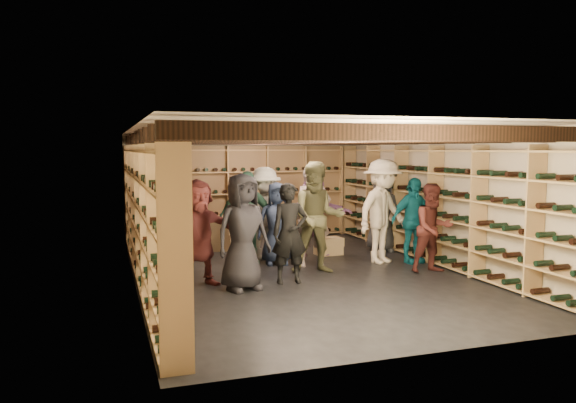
# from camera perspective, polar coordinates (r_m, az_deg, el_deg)

# --- Properties ---
(ground) EXTENTS (8.00, 8.00, 0.00)m
(ground) POSITION_cam_1_polar(r_m,az_deg,el_deg) (9.61, 1.46, -7.16)
(ground) COLOR black
(ground) RESTS_ON ground
(walls) EXTENTS (5.52, 8.02, 2.40)m
(walls) POSITION_cam_1_polar(r_m,az_deg,el_deg) (9.42, 1.48, -0.02)
(walls) COLOR #BBAA91
(walls) RESTS_ON ground
(ceiling) EXTENTS (5.50, 8.00, 0.01)m
(ceiling) POSITION_cam_1_polar(r_m,az_deg,el_deg) (9.38, 1.50, 7.30)
(ceiling) COLOR beige
(ceiling) RESTS_ON walls
(ceiling_joists) EXTENTS (5.40, 7.12, 0.18)m
(ceiling_joists) POSITION_cam_1_polar(r_m,az_deg,el_deg) (9.38, 1.50, 6.44)
(ceiling_joists) COLOR black
(ceiling_joists) RESTS_ON ground
(wine_rack_left) EXTENTS (0.32, 7.50, 2.15)m
(wine_rack_left) POSITION_cam_1_polar(r_m,az_deg,el_deg) (8.91, -14.29, -1.31)
(wine_rack_left) COLOR tan
(wine_rack_left) RESTS_ON ground
(wine_rack_right) EXTENTS (0.32, 7.50, 2.15)m
(wine_rack_right) POSITION_cam_1_polar(r_m,az_deg,el_deg) (10.58, 14.70, -0.28)
(wine_rack_right) COLOR tan
(wine_rack_right) RESTS_ON ground
(wine_rack_back) EXTENTS (4.70, 0.30, 2.15)m
(wine_rack_back) POSITION_cam_1_polar(r_m,az_deg,el_deg) (13.09, -4.19, 0.94)
(wine_rack_back) COLOR tan
(wine_rack_back) RESTS_ON ground
(crate_stack_left) EXTENTS (0.56, 0.44, 0.68)m
(crate_stack_left) POSITION_cam_1_polar(r_m,az_deg,el_deg) (11.61, -7.13, -3.31)
(crate_stack_left) COLOR tan
(crate_stack_left) RESTS_ON ground
(crate_stack_right) EXTENTS (0.53, 0.37, 0.34)m
(crate_stack_right) POSITION_cam_1_polar(r_m,az_deg,el_deg) (11.13, 4.14, -4.55)
(crate_stack_right) COLOR tan
(crate_stack_right) RESTS_ON ground
(crate_loose) EXTENTS (0.58, 0.47, 0.17)m
(crate_loose) POSITION_cam_1_polar(r_m,az_deg,el_deg) (10.79, -0.98, -5.30)
(crate_loose) COLOR tan
(crate_loose) RESTS_ON ground
(person_0) EXTENTS (0.96, 0.76, 1.73)m
(person_0) POSITION_cam_1_polar(r_m,az_deg,el_deg) (8.28, -4.63, -3.11)
(person_0) COLOR black
(person_0) RESTS_ON ground
(person_1) EXTENTS (0.59, 0.40, 1.56)m
(person_1) POSITION_cam_1_polar(r_m,az_deg,el_deg) (8.70, 0.17, -3.26)
(person_1) COLOR black
(person_1) RESTS_ON ground
(person_2) EXTENTS (1.07, 0.93, 1.87)m
(person_2) POSITION_cam_1_polar(r_m,az_deg,el_deg) (9.42, 3.04, -1.64)
(person_2) COLOR brown
(person_2) RESTS_ON ground
(person_3) EXTENTS (1.41, 1.15, 1.90)m
(person_3) POSITION_cam_1_polar(r_m,az_deg,el_deg) (10.36, 9.61, -0.98)
(person_3) COLOR beige
(person_3) RESTS_ON ground
(person_4) EXTENTS (0.96, 0.50, 1.57)m
(person_4) POSITION_cam_1_polar(r_m,az_deg,el_deg) (10.50, 12.55, -1.88)
(person_4) COLOR #116678
(person_4) RESTS_ON ground
(person_5) EXTENTS (1.58, 0.75, 1.63)m
(person_5) POSITION_cam_1_polar(r_m,az_deg,el_deg) (8.62, -9.07, -3.15)
(person_5) COLOR maroon
(person_5) RESTS_ON ground
(person_6) EXTENTS (0.80, 0.60, 1.49)m
(person_6) POSITION_cam_1_polar(r_m,az_deg,el_deg) (10.12, -1.13, -2.23)
(person_6) COLOR #1E2943
(person_6) RESTS_ON ground
(person_7) EXTENTS (0.72, 0.54, 1.80)m
(person_7) POSITION_cam_1_polar(r_m,az_deg,el_deg) (9.96, 2.54, -1.47)
(person_7) COLOR gray
(person_7) RESTS_ON ground
(person_8) EXTENTS (0.74, 0.58, 1.51)m
(person_8) POSITION_cam_1_polar(r_m,az_deg,el_deg) (9.75, 14.53, -2.64)
(person_8) COLOR #4E1F1B
(person_8) RESTS_ON ground
(person_9) EXTENTS (1.20, 0.79, 1.74)m
(person_9) POSITION_cam_1_polar(r_m,az_deg,el_deg) (10.60, -2.39, -1.21)
(person_9) COLOR #A6A598
(person_9) RESTS_ON ground
(person_10) EXTENTS (1.02, 0.47, 1.70)m
(person_10) POSITION_cam_1_polar(r_m,az_deg,el_deg) (10.03, -4.24, -1.72)
(person_10) COLOR #244838
(person_10) RESTS_ON ground
(person_11) EXTENTS (1.53, 0.67, 1.60)m
(person_11) POSITION_cam_1_polar(r_m,az_deg,el_deg) (10.92, 2.65, -1.39)
(person_11) COLOR #7F4D7E
(person_11) RESTS_ON ground
(person_12) EXTENTS (0.86, 0.63, 1.63)m
(person_12) POSITION_cam_1_polar(r_m,az_deg,el_deg) (11.52, 9.52, -1.03)
(person_12) COLOR #323337
(person_12) RESTS_ON ground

